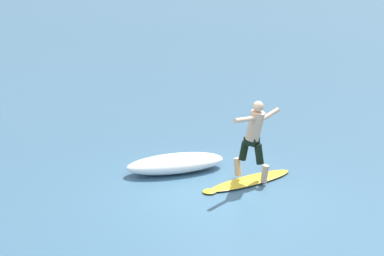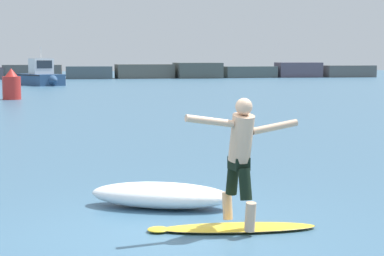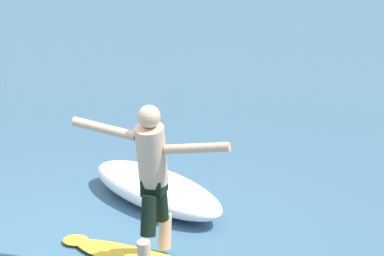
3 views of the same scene
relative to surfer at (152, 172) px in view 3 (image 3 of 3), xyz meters
The scene contains 3 objects.
ground_plane 1.32m from the surfer, behind, with size 200.00×200.00×0.00m, color #3D6582.
surfer is the anchor object (origin of this frame).
wave_foam_at_tail 1.88m from the surfer, 118.19° to the left, with size 2.24×1.52×0.37m.
Camera 3 is at (4.84, -7.00, 4.04)m, focal length 85.00 mm.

